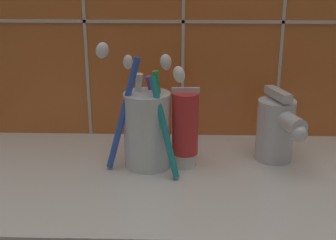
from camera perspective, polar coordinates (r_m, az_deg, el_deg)
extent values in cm
cube|color=silver|center=(67.26, 0.33, -7.41)|extent=(63.70, 32.56, 2.00)
cube|color=beige|center=(76.41, 0.66, 11.90)|extent=(73.70, 0.24, 0.50)
cylinder|color=silver|center=(67.68, -2.53, -1.22)|extent=(6.78, 6.78, 11.06)
cylinder|color=green|center=(67.32, -0.92, 0.32)|extent=(2.53, 2.04, 13.98)
ellipsoid|color=white|center=(65.58, -0.28, 7.10)|extent=(2.32, 2.11, 2.37)
cylinder|color=purple|center=(70.32, -1.35, 0.65)|extent=(3.47, 4.70, 12.98)
ellipsoid|color=white|center=(70.24, -0.24, 6.90)|extent=(2.33, 2.63, 2.62)
cylinder|color=white|center=(68.98, -4.00, 0.50)|extent=(3.04, 3.86, 13.53)
ellipsoid|color=white|center=(68.49, -4.91, 7.06)|extent=(2.29, 2.51, 2.53)
cylinder|color=blue|center=(65.82, -5.49, 0.75)|extent=(5.35, 1.75, 16.21)
ellipsoid|color=white|center=(63.51, -8.03, 8.41)|extent=(2.40, 1.64, 2.57)
cylinder|color=teal|center=(64.39, -0.46, -0.76)|extent=(4.70, 4.55, 13.79)
ellipsoid|color=white|center=(60.26, 1.36, 5.56)|extent=(2.58, 2.55, 2.64)
cylinder|color=white|center=(69.23, 2.06, -4.78)|extent=(3.19, 3.19, 2.00)
cylinder|color=red|center=(67.15, 2.12, -0.43)|extent=(3.75, 3.75, 9.13)
cube|color=silver|center=(65.64, 2.17, 3.65)|extent=(3.94, 0.36, 0.80)
cylinder|color=silver|center=(71.94, 12.93, -1.20)|extent=(5.62, 5.62, 9.27)
cylinder|color=silver|center=(68.42, 14.39, -0.08)|extent=(4.40, 7.01, 2.53)
sphere|color=silver|center=(66.08, 15.73, -1.68)|extent=(2.36, 2.36, 2.36)
cube|color=silver|center=(70.22, 13.27, 3.11)|extent=(3.16, 6.14, 1.20)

